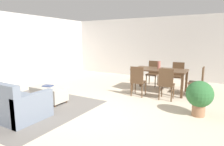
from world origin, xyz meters
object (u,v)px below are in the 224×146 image
book_on_ottoman (48,86)px  potted_plant (199,95)px  dining_chair_near_right (166,82)px  dining_chair_far_left (153,72)px  dining_chair_head_east (199,80)px  dining_chair_far_right (178,74)px  vase_centerpiece (159,65)px  dining_table (159,72)px  couch (2,102)px  ottoman_table (49,94)px  dining_chair_near_left (138,80)px

book_on_ottoman → potted_plant: size_ratio=0.32×
dining_chair_near_right → dining_chair_far_left: 1.84m
dining_chair_near_right → potted_plant: size_ratio=1.14×
dining_chair_head_east → dining_chair_far_right: bearing=133.2°
book_on_ottoman → dining_chair_far_right: bearing=49.9°
dining_chair_near_right → vase_centerpiece: vase_centerpiece is taller
dining_table → book_on_ottoman: dining_table is taller
dining_chair_near_right → potted_plant: dining_chair_near_right is taller
dining_table → dining_chair_near_right: (0.44, -0.81, -0.15)m
dining_chair_head_east → book_on_ottoman: size_ratio=3.54×
couch → vase_centerpiece: size_ratio=8.57×
book_on_ottoman → dining_chair_near_right: bearing=31.6°
couch → dining_chair_near_right: (3.03, 2.93, 0.23)m
dining_table → vase_centerpiece: (-0.02, 0.01, 0.22)m
ottoman_table → dining_chair_near_right: (2.75, 1.79, 0.28)m
dining_table → ottoman_table: bearing=-131.6°
dining_chair_head_east → vase_centerpiece: 1.29m
dining_chair_near_right → dining_chair_head_east: same height
ottoman_table → dining_chair_head_east: 4.37m
dining_chair_far_left → dining_chair_far_right: size_ratio=1.00×
dining_table → dining_chair_far_left: dining_chair_far_left is taller
dining_table → dining_chair_far_left: size_ratio=1.86×
ottoman_table → dining_chair_near_right: 3.30m
couch → book_on_ottoman: couch is taller
dining_chair_near_right → vase_centerpiece: 1.01m
dining_table → dining_chair_far_right: dining_chair_far_right is taller
ottoman_table → dining_chair_head_east: (3.52, 2.57, 0.28)m
dining_chair_near_left → vase_centerpiece: bearing=65.9°
dining_chair_near_right → vase_centerpiece: (-0.46, 0.82, 0.37)m
dining_chair_far_right → dining_chair_head_east: 1.13m
dining_chair_far_left → potted_plant: size_ratio=1.14×
dining_chair_near_right → book_on_ottoman: (-2.83, -1.74, -0.08)m
couch → vase_centerpiece: 4.58m
ottoman_table → book_on_ottoman: bearing=144.4°
dining_chair_head_east → potted_plant: 1.59m
dining_chair_far_left → dining_chair_head_east: 1.86m
dining_chair_far_left → book_on_ottoman: 3.85m
ottoman_table → potted_plant: bearing=15.0°
dining_chair_head_east → vase_centerpiece: (-1.23, 0.04, 0.37)m
dining_chair_near_left → book_on_ottoman: (-1.98, -1.70, -0.08)m
dining_chair_far_left → potted_plant: (1.85, -2.40, -0.04)m
couch → ottoman_table: bearing=76.6°
dining_chair_far_right → book_on_ottoman: size_ratio=3.54×
dining_chair_near_right → book_on_ottoman: bearing=-148.4°
ottoman_table → dining_chair_near_left: 2.60m
dining_chair_near_left → dining_chair_head_east: (1.62, 0.82, 0.00)m
vase_centerpiece → dining_chair_near_left: bearing=-114.1°
dining_chair_near_right → dining_chair_near_left: bearing=-177.3°
dining_table → book_on_ottoman: (-2.39, -2.55, -0.23)m
dining_table → dining_chair_head_east: bearing=-1.6°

